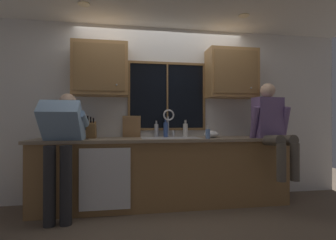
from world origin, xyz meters
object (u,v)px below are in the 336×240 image
Objects in this scene: person_standing at (62,139)px; soap_dispenser at (208,134)px; bottle_tall_clear at (185,130)px; person_sitting_on_counter at (272,125)px; bottle_green_glass at (166,129)px; cutting_board at (132,127)px; bottle_amber_small at (156,130)px; mixing_bowl at (211,134)px; knife_block at (91,130)px.

person_standing reaches higher than soap_dispenser.
person_sitting_on_counter is at bearing -22.23° from bottle_tall_clear.
cutting_board is at bearing 175.13° from bottle_green_glass.
bottle_amber_small is at bearing 153.93° from bottle_green_glass.
soap_dispenser is 0.71× the size of bottle_amber_small.
bottle_tall_clear is (0.78, -0.04, -0.05)m from cutting_board.
person_sitting_on_counter reaches higher than person_standing.
bottle_amber_small is (-0.75, 0.27, 0.06)m from mixing_bowl.
person_standing is 1.20× the size of person_sitting_on_counter.
person_standing is 7.33× the size of mixing_bowl.
bottle_amber_small is (0.89, 0.17, -0.01)m from knife_block.
mixing_bowl is 0.39m from bottle_tall_clear.
cutting_board is at bearing 31.87° from person_standing.
person_sitting_on_counter reaches higher than soap_dispenser.
knife_block is 1.84× the size of soap_dispenser.
knife_block reaches higher than bottle_amber_small.
soap_dispenser is (-0.89, 0.06, -0.12)m from person_sitting_on_counter.
bottle_green_glass is (1.02, 0.10, 0.01)m from knife_block.
knife_block is at bearing -175.40° from bottle_tall_clear.
person_sitting_on_counter reaches higher than bottle_tall_clear.
bottle_amber_small is at bearing 161.48° from person_sitting_on_counter.
person_standing is 1.66m from bottle_tall_clear.
mixing_bowl is (1.10, -0.25, -0.11)m from cutting_board.
person_standing is at bearing -179.62° from person_sitting_on_counter.
bottle_green_glass is 1.13× the size of bottle_amber_small.
bottle_amber_small is (1.17, 0.53, 0.08)m from person_standing.
person_sitting_on_counter is 3.92× the size of knife_block.
cutting_board is at bearing 15.16° from knife_block.
person_standing is at bearing -127.64° from knife_block.
mixing_bowl is 0.74× the size of bottle_green_glass.
soap_dispenser is 0.44m from bottle_tall_clear.
mixing_bowl is 0.21m from soap_dispenser.
bottle_amber_small is at bearing 171.85° from bottle_tall_clear.
bottle_green_glass is at bearing 161.12° from mixing_bowl.
bottle_amber_small is (-1.52, 0.51, -0.08)m from person_sitting_on_counter.
knife_block is 1.30× the size of bottle_amber_small.
person_standing is at bearing -163.69° from bottle_tall_clear.
person_sitting_on_counter is at bearing -8.08° from knife_block.
cutting_board is 1.22× the size of bottle_tall_clear.
bottle_green_glass reaches higher than bottle_amber_small.
bottle_tall_clear is (-0.32, 0.21, 0.06)m from mixing_bowl.
soap_dispenser is (0.99, -0.43, -0.09)m from cutting_board.
bottle_amber_small is at bearing 10.54° from knife_block.
knife_block reaches higher than bottle_tall_clear.
cutting_board is at bearing -176.61° from bottle_amber_small.
bottle_tall_clear is at bearing 16.31° from person_standing.
mixing_bowl is at bearing 163.10° from person_sitting_on_counter.
mixing_bowl is 0.81× the size of bottle_tall_clear.
cutting_board reaches higher than mixing_bowl.
person_sitting_on_counter is 1.94m from cutting_board.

